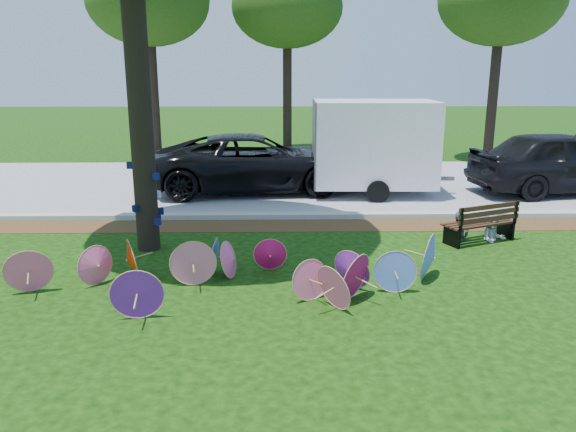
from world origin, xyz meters
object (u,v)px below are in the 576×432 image
black_van (256,163)px  park_bench (479,222)px  person_left (462,213)px  parasol_pile (251,269)px  person_right (495,216)px  cargo_trailer (374,143)px  dark_pickup (564,162)px

black_van → park_bench: bearing=-142.9°
park_bench → person_left: size_ratio=1.35×
parasol_pile → person_right: size_ratio=6.87×
parasol_pile → cargo_trailer: cargo_trailer is taller
person_left → dark_pickup: bearing=23.2°
black_van → cargo_trailer: bearing=-104.8°
park_bench → cargo_trailer: bearing=84.6°
cargo_trailer → person_left: cargo_trailer is taller
dark_pickup → person_right: 5.80m
black_van → person_left: size_ratio=5.04×
dark_pickup → black_van: bearing=79.8°
dark_pickup → person_left: size_ratio=4.48×
parasol_pile → cargo_trailer: bearing=66.1°
dark_pickup → park_bench: bearing=131.4°
parasol_pile → park_bench: (4.57, 2.54, 0.05)m
park_bench → dark_pickup: bearing=25.6°
parasol_pile → black_van: size_ratio=1.22×
black_van → person_left: 6.63m
person_right → black_van: bearing=135.5°
person_right → dark_pickup: bearing=50.5°
park_bench → person_left: (-0.35, 0.05, 0.17)m
cargo_trailer → person_left: size_ratio=2.81×
person_right → park_bench: bearing=-172.3°
dark_pickup → person_right: dark_pickup is taller
parasol_pile → park_bench: size_ratio=4.55×
black_van → person_right: 7.12m
dark_pickup → park_bench: 6.07m
black_van → parasol_pile: bearing=175.0°
black_van → cargo_trailer: 3.42m
black_van → cargo_trailer: cargo_trailer is taller
park_bench → black_van: bearing=110.6°
cargo_trailer → park_bench: 4.84m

